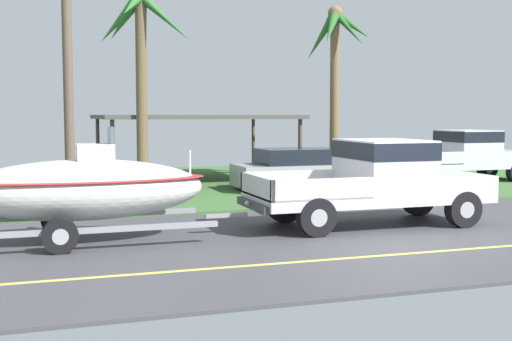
{
  "coord_description": "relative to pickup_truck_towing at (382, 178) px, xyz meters",
  "views": [
    {
      "loc": [
        -6.96,
        -11.97,
        2.48
      ],
      "look_at": [
        -2.35,
        1.85,
        1.24
      ],
      "focal_mm": 46.37,
      "sensor_mm": 36.0,
      "label": 1
    }
  ],
  "objects": [
    {
      "name": "parked_sedan_near",
      "position": [
        0.83,
        6.69,
        -0.39
      ],
      "size": [
        4.55,
        1.87,
        1.38
      ],
      "color": "#99999E",
      "rests_on": "ground"
    },
    {
      "name": "palm_tree_far_left",
      "position": [
        -4.27,
        7.73,
        3.71
      ],
      "size": [
        3.02,
        2.8,
        6.4
      ],
      "color": "brown",
      "rests_on": "ground"
    },
    {
      "name": "palm_tree_mid",
      "position": [
        3.27,
        9.56,
        3.82
      ],
      "size": [
        2.71,
        2.93,
        6.51
      ],
      "color": "brown",
      "rests_on": "ground"
    },
    {
      "name": "parked_pickup_background",
      "position": [
        7.55,
        7.28,
        -0.01
      ],
      "size": [
        5.8,
        1.97,
        1.91
      ],
      "color": "silver",
      "rests_on": "ground"
    },
    {
      "name": "ground",
      "position": [
        -0.42,
        7.22,
        -1.07
      ],
      "size": [
        36.0,
        22.0,
        0.11
      ],
      "color": "#424247"
    },
    {
      "name": "pickup_truck_towing",
      "position": [
        0.0,
        0.0,
        0.0
      ],
      "size": [
        5.59,
        2.12,
        1.92
      ],
      "color": "silver",
      "rests_on": "ground"
    },
    {
      "name": "boat_on_trailer",
      "position": [
        -6.55,
        -0.0,
        -0.02
      ],
      "size": [
        5.98,
        2.21,
        2.24
      ],
      "color": "gray",
      "rests_on": "ground"
    },
    {
      "name": "carport_awning",
      "position": [
        -1.9,
        10.61,
        1.29
      ],
      "size": [
        6.88,
        5.67,
        2.46
      ],
      "color": "#4C4238",
      "rests_on": "ground"
    },
    {
      "name": "utility_pole",
      "position": [
        -6.59,
        3.76,
        3.28
      ],
      "size": [
        0.24,
        1.8,
        8.37
      ],
      "color": "brown",
      "rests_on": "ground"
    }
  ]
}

